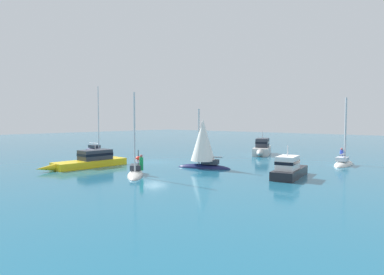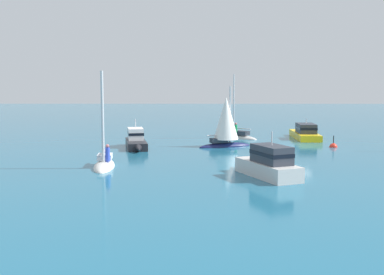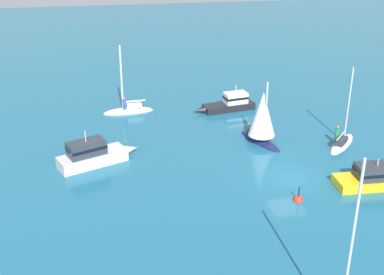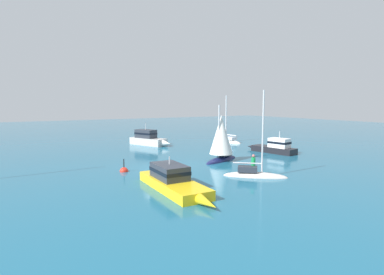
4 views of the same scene
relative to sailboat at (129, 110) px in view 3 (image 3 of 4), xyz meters
name	(u,v)px [view 3 (image 3 of 4)]	position (x,y,z in m)	size (l,w,h in m)	color
ground_plane	(289,178)	(-10.93, 15.74, -0.18)	(160.00, 160.00, 0.00)	#1E607F
sailboat	(129,110)	(0.00, 0.00, 0.00)	(5.02, 1.82, 7.16)	silver
powerboat	(382,177)	(-17.22, 17.77, 0.43)	(8.57, 2.32, 2.11)	yellow
cabin_cruiser	(93,154)	(3.31, 10.91, 0.65)	(6.59, 3.86, 2.93)	silver
launch	(230,103)	(-9.97, 1.05, 0.48)	(6.45, 2.58, 2.54)	black
sailboat_1	(342,143)	(-17.39, 10.79, -0.03)	(4.21, 4.46, 7.02)	silver
sloop	(262,120)	(-10.77, 9.13, 1.89)	(3.01, 5.12, 5.89)	#191E4C
channel_buoy	(298,200)	(-10.49, 18.88, -0.18)	(0.71, 0.71, 1.41)	red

